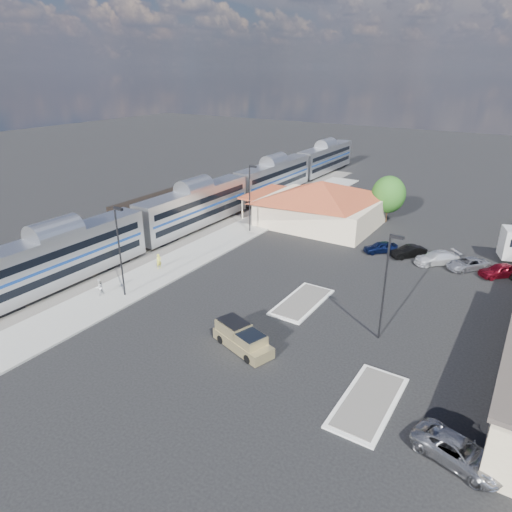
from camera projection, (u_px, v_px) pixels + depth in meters
The scene contains 21 objects.
ground at pixel (255, 300), 43.19m from camera, with size 280.00×280.00×0.00m, color black.
railbed at pixel (153, 235), 59.80m from camera, with size 16.00×100.00×0.12m, color #4C4944.
platform at pixel (196, 254), 53.77m from camera, with size 5.50×92.00×0.18m, color gray.
passenger_train at pixel (195, 208), 61.37m from camera, with size 3.00×104.00×5.55m.
freight_cars at pixel (155, 211), 63.42m from camera, with size 2.80×46.00×4.00m.
station_depot at pixel (320, 203), 62.96m from camera, with size 18.35×12.24×6.20m.
traffic_island_south at pixel (302, 302), 42.72m from camera, with size 3.30×7.50×0.21m.
traffic_island_north at pixel (368, 402), 29.98m from camera, with size 3.30×7.50×0.21m.
lamp_plat_s at pixel (120, 245), 41.86m from camera, with size 1.08×0.25×9.00m.
lamp_plat_n at pixel (250, 193), 59.02m from camera, with size 1.08×0.25×9.00m.
lamp_lot at pixel (387, 279), 35.15m from camera, with size 1.08×0.25×9.00m.
tree_depot at pixel (388, 195), 63.55m from camera, with size 4.71×4.71×6.63m.
pickup_truck at pixel (243, 339), 35.48m from camera, with size 5.72×3.53×1.86m.
suv at pixel (459, 451), 25.30m from camera, with size 2.36×5.12×1.42m, color gray.
person_a at pixel (159, 261), 49.34m from camera, with size 0.61×0.40×1.68m, color gold.
person_b at pixel (99, 287), 43.55m from camera, with size 0.80×0.63×1.66m, color silver.
parked_car_a at pixel (380, 247), 54.13m from camera, with size 1.60×3.97×1.35m, color #0B1439.
parked_car_b at pixel (408, 252), 52.77m from camera, with size 1.45×4.17×1.37m, color black.
parked_car_c at pixel (437, 258), 50.93m from camera, with size 2.06×5.06×1.47m, color white.
parked_car_d at pixel (468, 264), 49.61m from camera, with size 2.17×4.71×1.31m, color #9899A0.
parked_car_e at pixel (500, 270), 47.76m from camera, with size 1.74×4.33×1.48m, color maroon.
Camera 1 is at (20.63, -32.24, 20.45)m, focal length 32.00 mm.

